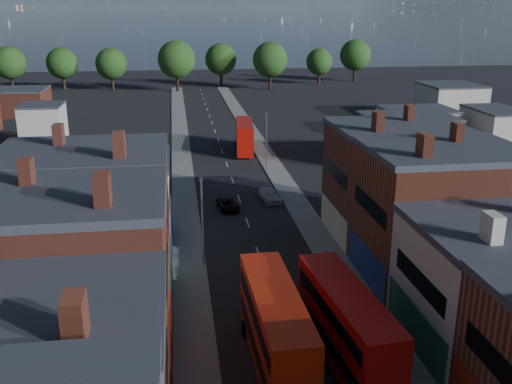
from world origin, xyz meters
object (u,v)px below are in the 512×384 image
object	(u,v)px
ped_3	(340,270)
car_1	(333,346)
bus_1	(346,324)
car_2	(228,204)
bus_2	(244,136)
bus_0	(275,328)
car_3	(270,195)

from	to	relation	value
ped_3	car_1	bearing A→B (deg)	-173.72
bus_1	car_2	xyz separation A→B (m)	(-4.68, 30.34, -2.15)
car_1	bus_2	bearing A→B (deg)	89.36
car_2	ped_3	bearing A→B (deg)	-75.44
bus_0	car_3	world-z (taller)	bus_0
car_1	bus_0	bearing A→B (deg)	-169.02
bus_2	car_1	xyz separation A→B (m)	(-0.97, -56.34, -1.93)
bus_0	car_2	xyz separation A→B (m)	(-0.13, 30.23, -2.23)
car_1	car_2	world-z (taller)	car_1
bus_1	car_2	bearing A→B (deg)	93.24
ped_3	bus_0	bearing A→B (deg)	170.53
bus_0	car_2	world-z (taller)	bus_0
ped_3	bus_1	bearing A→B (deg)	-169.86
bus_1	bus_2	world-z (taller)	bus_1
bus_2	car_2	bearing A→B (deg)	-95.41
car_2	ped_3	world-z (taller)	ped_3
bus_0	car_1	xyz separation A→B (m)	(4.03, 0.76, -2.18)
bus_1	ped_3	distance (m)	11.53
bus_0	bus_2	world-z (taller)	bus_0
bus_0	car_1	bearing A→B (deg)	9.40
bus_1	car_1	xyz separation A→B (m)	(-0.52, 0.87, -2.11)
bus_1	car_1	world-z (taller)	bus_1
car_1	car_2	bearing A→B (deg)	98.38
car_1	car_3	world-z (taller)	car_3
bus_0	ped_3	bearing A→B (deg)	54.65
car_3	ped_3	size ratio (longest dim) A/B	2.49
bus_2	car_2	distance (m)	27.42
car_1	car_2	distance (m)	29.77
bus_0	bus_2	size ratio (longest dim) A/B	1.09
bus_1	bus_0	bearing A→B (deg)	173.05
car_2	car_3	size ratio (longest dim) A/B	0.93
bus_0	ped_3	world-z (taller)	bus_0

